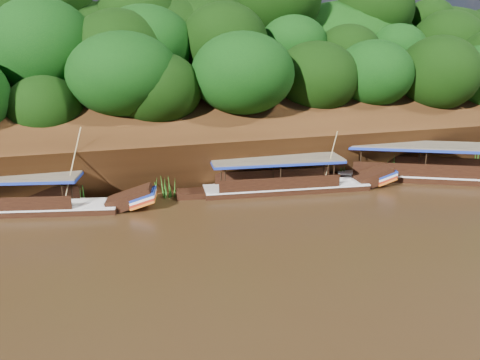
% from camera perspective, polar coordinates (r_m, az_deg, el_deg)
% --- Properties ---
extents(ground, '(160.00, 160.00, 0.00)m').
position_cam_1_polar(ground, '(25.81, 7.00, -6.98)').
color(ground, black).
rests_on(ground, ground).
extents(riverbank, '(120.00, 30.06, 19.40)m').
position_cam_1_polar(riverbank, '(46.08, -4.45, 6.18)').
color(riverbank, '#321B0B').
rests_on(riverbank, ground).
extents(boat_0, '(16.24, 9.45, 6.63)m').
position_cam_1_polar(boat_0, '(38.80, 23.73, 0.84)').
color(boat_0, black).
rests_on(boat_0, ground).
extents(boat_1, '(14.03, 3.61, 4.83)m').
position_cam_1_polar(boat_1, '(33.43, 6.89, -0.38)').
color(boat_1, black).
rests_on(boat_1, ground).
extents(boat_2, '(15.27, 5.11, 5.67)m').
position_cam_1_polar(boat_2, '(31.98, -24.67, -2.66)').
color(boat_2, black).
rests_on(boat_2, ground).
extents(reeds, '(49.68, 2.39, 1.97)m').
position_cam_1_polar(reeds, '(33.22, -3.90, 0.23)').
color(reeds, '#276318').
rests_on(reeds, ground).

